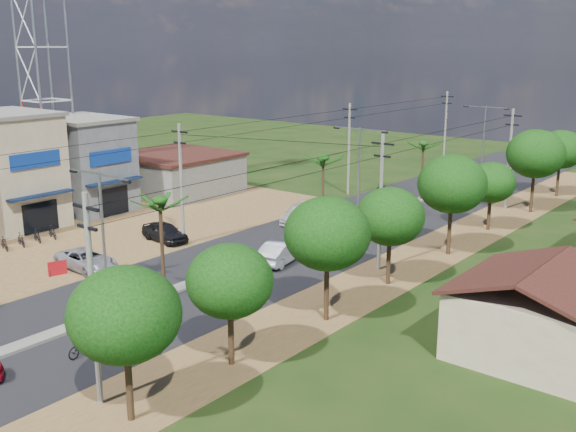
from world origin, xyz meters
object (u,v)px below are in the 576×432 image
car_parked_silver (86,260)px  moto_rider_east (84,345)px  car_parked_dark (165,232)px  roadside_sign (57,268)px  car_white_far (298,214)px  car_silver_mid (282,252)px

car_parked_silver → moto_rider_east: size_ratio=2.49×
car_parked_dark → car_parked_silver: bearing=-166.5°
car_parked_silver → car_parked_dark: size_ratio=1.12×
car_parked_dark → roadside_sign: bearing=-171.0°
car_white_far → moto_rider_east: 27.12m
car_silver_mid → car_white_far: 10.95m
car_parked_dark → car_silver_mid: bearing=-75.3°
car_white_far → moto_rider_east: car_white_far is taller
car_white_far → car_parked_silver: size_ratio=0.98×
car_white_far → car_parked_dark: car_parked_dark is taller
moto_rider_east → car_silver_mid: bearing=-93.6°
car_silver_mid → roadside_sign: (-9.59, -11.09, -0.28)m
car_parked_dark → moto_rider_east: (11.63, -15.27, -0.22)m
car_parked_silver → car_parked_dark: (-1.02, 7.66, 0.06)m
car_parked_silver → car_white_far: bearing=-9.6°
car_white_far → car_parked_silver: bearing=-118.3°
moto_rider_east → roadside_sign: (-11.11, 5.74, -0.02)m
car_parked_silver → roadside_sign: size_ratio=4.18×
car_parked_silver → car_parked_dark: car_parked_dark is taller
moto_rider_east → roadside_sign: moto_rider_east is taller
car_parked_silver → moto_rider_east: 13.06m
car_silver_mid → car_parked_silver: (-9.09, -9.23, -0.10)m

